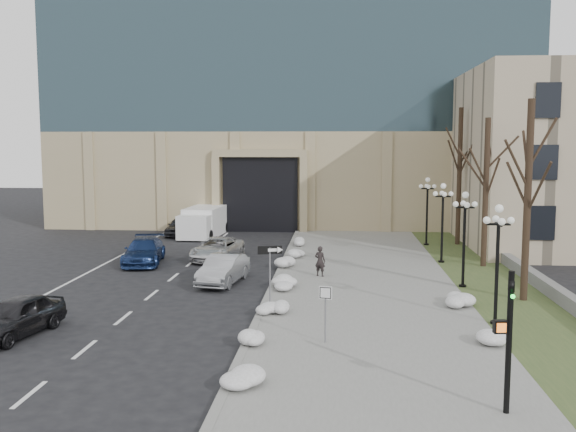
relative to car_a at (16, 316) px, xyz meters
name	(u,v)px	position (x,y,z in m)	size (l,w,h in m)	color
ground	(266,376)	(9.63, -3.35, -0.73)	(160.00, 160.00, 0.00)	black
sidewalk	(363,279)	(13.13, 10.65, -0.67)	(9.00, 40.00, 0.12)	gray
curb	(276,278)	(8.63, 10.65, -0.66)	(0.30, 40.00, 0.14)	gray
grass_strip	(491,282)	(19.63, 10.65, -0.68)	(4.00, 40.00, 0.10)	#384C26
stone_wall	(520,269)	(21.63, 12.65, -0.38)	(0.50, 30.00, 0.70)	slate
office_tower	(295,22)	(7.63, 40.23, 17.76)	(40.00, 24.70, 36.00)	tan
car_a	(16,316)	(0.00, 0.00, 0.00)	(1.73, 4.31, 1.47)	black
car_b	(223,269)	(6.06, 9.39, 0.00)	(1.55, 4.44, 1.46)	#999BA0
car_c	(144,251)	(0.42, 14.39, 0.01)	(2.08, 5.13, 1.49)	navy
car_d	(217,249)	(4.50, 15.96, -0.05)	(2.26, 4.89, 1.36)	silver
car_e	(181,226)	(-0.24, 26.03, -0.02)	(1.68, 4.17, 1.42)	#2E2E33
pedestrian	(320,261)	(10.90, 11.03, 0.19)	(0.58, 0.38, 1.60)	black
box_truck	(204,222)	(1.58, 26.15, 0.33)	(2.85, 7.03, 2.19)	white
one_way_sign	(274,258)	(9.18, 3.92, 1.62)	(1.07, 0.39, 2.85)	slate
keep_sign	(325,302)	(11.39, -0.30, 0.83)	(0.46, 0.13, 2.13)	slate
traffic_signal	(507,345)	(16.16, -5.84, 1.18)	(0.66, 0.88, 3.86)	black
snow_clump_a	(245,383)	(9.19, -4.77, -0.43)	(1.10, 1.60, 0.36)	white
snow_clump_b	(248,342)	(8.76, -1.06, -0.43)	(1.10, 1.60, 0.36)	white
snow_clump_c	(273,308)	(9.14, 3.62, -0.43)	(1.10, 1.60, 0.36)	white
snow_clump_d	(284,285)	(9.24, 7.99, -0.43)	(1.10, 1.60, 0.36)	white
snow_clump_e	(285,264)	(8.87, 13.21, -0.43)	(1.10, 1.60, 0.36)	white
snow_clump_f	(293,254)	(9.06, 16.68, -0.43)	(1.10, 1.60, 0.36)	white
snow_clump_g	(300,243)	(9.23, 21.10, -0.43)	(1.10, 1.60, 0.36)	white
snow_clump_h	(499,338)	(17.47, 0.12, -0.43)	(1.10, 1.60, 0.36)	white
snow_clump_i	(460,301)	(17.12, 5.43, -0.43)	(1.10, 1.60, 0.36)	white
lamppost_a	(498,248)	(17.93, 2.65, 2.34)	(1.18, 1.18, 4.76)	black
lamppost_b	(464,226)	(17.93, 9.15, 2.34)	(1.18, 1.18, 4.76)	black
lamppost_c	(443,212)	(17.93, 15.65, 2.34)	(1.18, 1.18, 4.76)	black
lamppost_d	(427,202)	(17.93, 22.15, 2.34)	(1.18, 1.18, 4.76)	black
tree_near	(529,172)	(20.13, 6.65, 5.09)	(3.20, 3.20, 9.00)	black
tree_mid	(486,171)	(20.13, 14.65, 4.77)	(3.20, 3.20, 8.50)	black
tree_far	(460,157)	(20.13, 22.65, 5.42)	(3.20, 3.20, 9.50)	black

